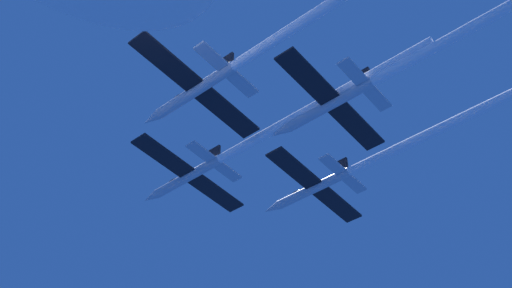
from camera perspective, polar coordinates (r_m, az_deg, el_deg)
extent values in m
cylinder|color=#B2BAC6|center=(69.92, -6.46, -3.11)|extent=(1.10, 9.96, 1.10)
cone|color=#B2BAC6|center=(73.57, -9.87, -4.97)|extent=(1.07, 2.19, 1.07)
ellipsoid|color=black|center=(71.49, -7.69, -3.51)|extent=(0.77, 1.99, 0.55)
cube|color=black|center=(67.45, -8.70, -1.12)|extent=(7.57, 2.19, 0.24)
cube|color=black|center=(72.02, -3.78, -4.65)|extent=(7.57, 2.19, 0.24)
cube|color=black|center=(68.59, -3.98, -0.92)|extent=(0.29, 1.79, 1.59)
cube|color=#B2BAC6|center=(66.41, -5.21, -0.72)|extent=(3.41, 1.32, 0.24)
cube|color=#B2BAC6|center=(68.86, -2.66, -2.65)|extent=(3.41, 1.32, 0.24)
cylinder|color=white|center=(61.43, 5.63, 3.57)|extent=(0.99, 25.82, 0.99)
cylinder|color=#B2BAC6|center=(59.67, -5.77, 4.95)|extent=(1.10, 9.96, 1.10)
cone|color=#B2BAC6|center=(62.95, -9.78, 2.33)|extent=(1.07, 2.19, 1.07)
ellipsoid|color=black|center=(61.14, -7.23, 4.28)|extent=(0.77, 1.99, 0.55)
cube|color=black|center=(57.55, -8.40, 7.61)|extent=(7.57, 2.19, 0.24)
cube|color=black|center=(61.54, -2.66, 2.89)|extent=(7.57, 2.19, 0.24)
cube|color=black|center=(58.79, -2.84, 7.67)|extent=(0.29, 1.79, 1.59)
cube|color=#B2BAC6|center=(56.64, -4.25, 8.23)|extent=(3.41, 1.32, 0.24)
cube|color=#B2BAC6|center=(58.78, -1.29, 5.62)|extent=(3.41, 1.32, 0.24)
cylinder|color=#B2BAC6|center=(70.84, 5.37, -4.21)|extent=(1.10, 9.96, 1.10)
cone|color=#B2BAC6|center=(73.61, 1.49, -6.08)|extent=(1.07, 2.19, 1.07)
ellipsoid|color=black|center=(72.07, 3.92, -4.61)|extent=(0.77, 1.99, 0.55)
cube|color=black|center=(67.81, 3.60, -2.31)|extent=(7.57, 2.19, 0.24)
cube|color=black|center=(73.59, 7.64, -5.66)|extent=(7.57, 2.19, 0.24)
cube|color=black|center=(70.10, 7.96, -2.06)|extent=(0.29, 1.79, 1.59)
cube|color=#B2BAC6|center=(67.66, 7.16, -1.90)|extent=(3.41, 1.32, 0.24)
cube|color=#B2BAC6|center=(70.73, 9.19, -3.73)|extent=(3.41, 1.32, 0.24)
cylinder|color=white|center=(65.17, 18.94, 2.44)|extent=(0.99, 27.51, 0.99)
cylinder|color=#B2BAC6|center=(60.59, 6.86, 3.64)|extent=(1.10, 9.96, 1.10)
cone|color=#B2BAC6|center=(62.94, 2.29, 1.14)|extent=(1.07, 2.19, 1.07)
ellipsoid|color=black|center=(61.71, 5.14, 3.02)|extent=(0.77, 1.99, 0.55)
cube|color=black|center=(57.87, 4.86, 6.27)|extent=(7.57, 2.19, 0.24)
cube|color=black|center=(63.16, 9.43, 1.63)|extent=(7.57, 2.19, 0.24)
cube|color=black|center=(60.33, 9.90, 6.22)|extent=(0.29, 1.79, 1.59)
cube|color=#B2BAC6|center=(57.91, 9.05, 6.75)|extent=(3.41, 1.32, 0.24)
cube|color=#B2BAC6|center=(60.71, 11.32, 4.20)|extent=(3.41, 1.32, 0.24)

